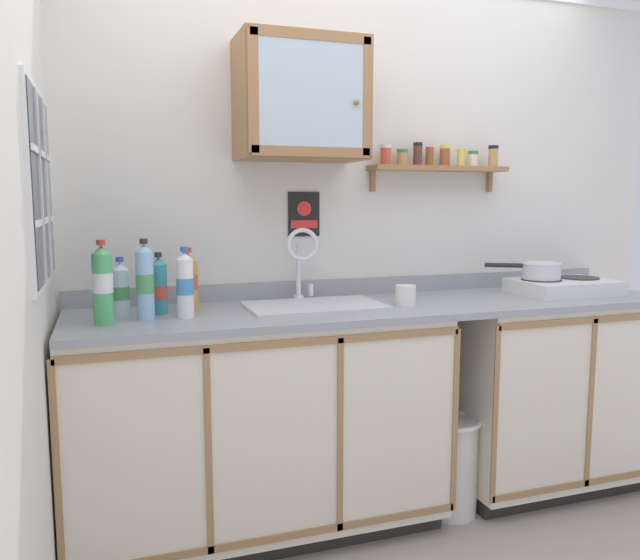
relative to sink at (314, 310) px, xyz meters
name	(u,v)px	position (x,y,z in m)	size (l,w,h in m)	color
floor	(408,532)	(0.34, -0.27, -0.95)	(5.79, 5.79, 0.00)	#9E9384
back_wall	(359,231)	(0.34, 0.30, 0.32)	(3.39, 0.07, 2.52)	silver
side_wall_left	(20,258)	(-1.08, -0.60, 0.31)	(0.05, 3.35, 2.52)	silver
lower_cabinet_run	(257,425)	(-0.26, -0.03, -0.48)	(1.57, 0.64, 0.94)	black
lower_cabinet_run_right	(544,391)	(1.21, -0.03, -0.48)	(1.04, 0.64, 0.94)	black
countertop	(388,307)	(0.34, -0.04, 0.00)	(2.75, 0.66, 0.03)	gray
backsplash	(362,286)	(0.34, 0.27, 0.06)	(2.75, 0.02, 0.08)	gray
sink	(314,310)	(0.00, 0.00, 0.00)	(0.59, 0.41, 0.44)	silver
hot_plate_stove	(563,287)	(1.28, -0.05, 0.05)	(0.48, 0.34, 0.08)	silver
saucepan	(540,270)	(1.16, -0.03, 0.14)	(0.34, 0.24, 0.08)	silver
bottle_opaque_white_0	(185,285)	(-0.56, -0.08, 0.14)	(0.07, 0.07, 0.28)	white
bottle_water_clear_1	(121,290)	(-0.80, 0.02, 0.12)	(0.07, 0.07, 0.24)	silver
bottle_water_blue_2	(145,282)	(-0.71, -0.08, 0.16)	(0.07, 0.07, 0.31)	#8CB7E0
bottle_detergent_teal_3	(159,287)	(-0.65, 0.03, 0.13)	(0.07, 0.07, 0.25)	teal
bottle_juice_amber_4	(188,282)	(-0.53, 0.06, 0.14)	(0.08, 0.08, 0.27)	gold
bottle_soda_green_5	(103,284)	(-0.86, -0.13, 0.17)	(0.07, 0.07, 0.32)	#4CB266
mug	(406,295)	(0.40, -0.10, 0.06)	(0.09, 0.12, 0.09)	white
wall_cabinet	(301,100)	(-0.02, 0.12, 0.91)	(0.55, 0.35, 0.52)	#996B42
spice_shelf	(438,164)	(0.72, 0.21, 0.65)	(0.72, 0.14, 0.23)	#996B42
warning_sign	(304,214)	(0.04, 0.27, 0.41)	(0.15, 0.01, 0.21)	black
window	(39,188)	(-1.05, -0.24, 0.52)	(0.03, 0.69, 0.66)	#262D38
trash_bin	(451,464)	(0.60, -0.17, -0.72)	(0.27, 0.27, 0.44)	silver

